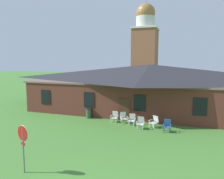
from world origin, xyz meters
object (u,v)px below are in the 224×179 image
(lawn_chair_by_porch, at_px, (115,116))
(lawn_chair_right_end, at_px, (154,121))
(lawn_chair_left_end, at_px, (132,119))
(stop_sign, at_px, (23,139))
(lawn_chair_middle, at_px, (141,123))
(lawn_chair_near_door, at_px, (123,117))
(trash_bin, at_px, (89,113))
(lawn_chair_far_side, at_px, (167,125))

(lawn_chair_by_porch, height_order, lawn_chair_right_end, same)
(lawn_chair_left_end, bearing_deg, stop_sign, -106.63)
(stop_sign, distance_m, lawn_chair_middle, 9.89)
(lawn_chair_left_end, bearing_deg, lawn_chair_near_door, 157.02)
(stop_sign, distance_m, lawn_chair_near_door, 10.46)
(lawn_chair_middle, bearing_deg, trash_bin, 163.43)
(lawn_chair_near_door, xyz_separation_m, lawn_chair_left_end, (0.88, -0.37, 0.00))
(lawn_chair_near_door, relative_size, lawn_chair_left_end, 1.00)
(stop_sign, height_order, lawn_chair_left_end, stop_sign)
(lawn_chair_right_end, height_order, trash_bin, trash_bin)
(lawn_chair_right_end, relative_size, lawn_chair_far_side, 1.00)
(lawn_chair_by_porch, bearing_deg, trash_bin, 171.34)
(lawn_chair_right_end, bearing_deg, lawn_chair_far_side, -36.10)
(stop_sign, xyz_separation_m, lawn_chair_far_side, (5.99, 8.94, -1.19))
(lawn_chair_far_side, distance_m, trash_bin, 7.81)
(lawn_chair_by_porch, xyz_separation_m, lawn_chair_far_side, (4.79, -1.29, 0.00))
(lawn_chair_near_door, height_order, lawn_chair_middle, same)
(stop_sign, height_order, lawn_chair_far_side, stop_sign)
(lawn_chair_right_end, bearing_deg, lawn_chair_left_end, 178.35)
(lawn_chair_by_porch, distance_m, lawn_chair_far_side, 4.96)
(stop_sign, height_order, trash_bin, stop_sign)
(trash_bin, bearing_deg, stop_sign, -81.32)
(lawn_chair_middle, distance_m, lawn_chair_far_side, 2.14)
(stop_sign, xyz_separation_m, lawn_chair_left_end, (2.93, 9.82, -1.19))
(lawn_chair_middle, height_order, lawn_chair_right_end, same)
(lawn_chair_middle, bearing_deg, lawn_chair_far_side, -2.45)
(trash_bin, bearing_deg, lawn_chair_far_side, -12.75)
(lawn_chair_left_end, bearing_deg, lawn_chair_by_porch, 166.45)
(trash_bin, bearing_deg, lawn_chair_middle, -16.57)
(stop_sign, distance_m, lawn_chair_right_end, 10.97)
(lawn_chair_right_end, xyz_separation_m, lawn_chair_far_side, (1.13, -0.82, 0.00))
(stop_sign, bearing_deg, lawn_chair_near_door, 78.63)
(lawn_chair_middle, relative_size, lawn_chair_far_side, 1.00)
(lawn_chair_left_end, relative_size, lawn_chair_far_side, 1.00)
(lawn_chair_near_door, bearing_deg, lawn_chair_right_end, -8.67)
(lawn_chair_by_porch, bearing_deg, lawn_chair_middle, -24.35)
(lawn_chair_near_door, distance_m, lawn_chair_middle, 2.15)
(lawn_chair_near_door, bearing_deg, trash_bin, 172.66)
(lawn_chair_near_door, relative_size, lawn_chair_far_side, 1.00)
(lawn_chair_far_side, bearing_deg, lawn_chair_middle, 177.55)
(stop_sign, xyz_separation_m, lawn_chair_near_door, (2.05, 10.19, -1.19))
(lawn_chair_left_end, height_order, lawn_chair_middle, same)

